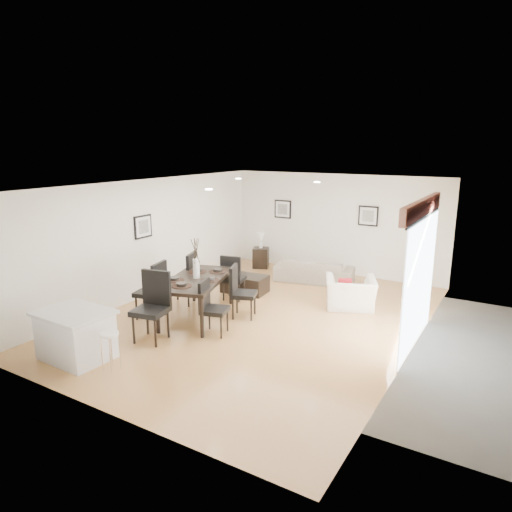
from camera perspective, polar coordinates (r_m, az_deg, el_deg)
The scene contains 26 objects.
ground at distance 9.43m, azimuth 0.63°, elevation -7.69°, with size 8.00×8.00×0.00m, color tan.
wall_back at distance 12.57m, azimuth 9.90°, elevation 3.94°, with size 6.00×0.04×2.70m, color white.
wall_front at distance 6.06m, azimuth -18.94°, elevation -7.24°, with size 6.00×0.04×2.70m, color white.
wall_left at distance 10.81m, azimuth -13.22°, elevation 2.20°, with size 0.04×8.00×2.70m, color white.
wall_right at distance 7.99m, azimuth 19.58°, elevation -2.26°, with size 0.04×8.00×2.70m, color white.
ceiling at distance 8.81m, azimuth 0.68°, elevation 8.89°, with size 6.00×8.00×0.02m, color white.
sofa at distance 11.85m, azimuth 7.29°, elevation -1.82°, with size 2.00×0.78×0.58m, color #A39584.
armchair at distance 10.06m, azimuth 11.70°, elevation -4.55°, with size 1.04×0.91×0.68m, color silver.
dining_table at distance 9.28m, azimuth -7.42°, elevation -3.23°, with size 1.57×2.22×0.84m.
dining_chair_wnear at distance 9.41m, azimuth -12.60°, elevation -3.83°, with size 0.64×0.64×1.18m.
dining_chair_wfar at distance 10.14m, azimuth -8.69°, elevation -2.45°, with size 0.66×0.66×1.16m.
dining_chair_enear at distance 8.52m, azimuth -5.75°, elevation -6.00°, with size 0.57×0.57×1.03m.
dining_chair_efar at distance 9.29m, azimuth -2.09°, elevation -4.09°, with size 0.62×0.62×1.08m.
dining_chair_head at distance 8.43m, azimuth -12.74°, elevation -5.61°, with size 0.67×0.67×1.25m.
dining_chair_foot at distance 10.28m, azimuth -2.98°, elevation -2.41°, with size 0.57×0.57×1.05m.
vase at distance 9.17m, azimuth -7.49°, elevation -0.86°, with size 0.99×1.55×0.82m.
coffee_table at distance 10.93m, azimuth -1.39°, elevation -3.49°, with size 1.04×0.62×0.42m, color black.
side_table at distance 13.10m, azimuth 0.60°, elevation -0.21°, with size 0.43×0.43×0.58m, color black.
table_lamp at distance 12.97m, azimuth 0.61°, elevation 2.25°, with size 0.23×0.23×0.44m.
cushion at distance 9.95m, azimuth 11.04°, elevation -3.58°, with size 0.28×0.09×0.28m, color maroon.
kitchen_island at distance 8.14m, azimuth -21.61°, elevation -9.13°, with size 1.20×0.94×0.82m.
bar_stool at distance 7.50m, azimuth -17.84°, elevation -9.73°, with size 0.29×0.29×0.63m.
framed_print_back_left at distance 13.15m, azimuth 3.37°, elevation 5.87°, with size 0.52×0.04×0.52m.
framed_print_back_right at distance 12.21m, azimuth 13.86°, elevation 4.88°, with size 0.52×0.04×0.52m.
framed_print_left_wall at distance 10.60m, azimuth -13.94°, elevation 3.58°, with size 0.04×0.52×0.52m.
sliding_door at distance 8.21m, azimuth 19.88°, elevation 0.39°, with size 0.12×2.70×2.57m.
Camera 1 is at (4.42, -7.58, 3.44)m, focal length 32.00 mm.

